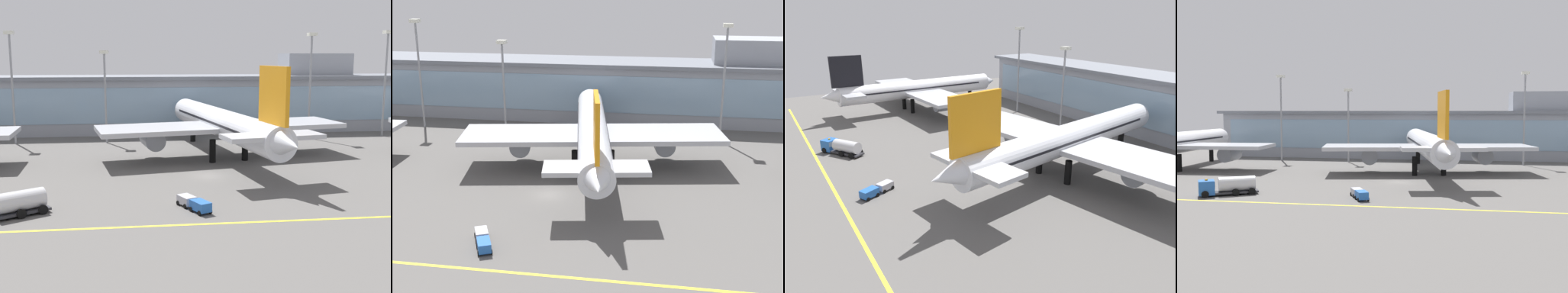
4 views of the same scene
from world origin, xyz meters
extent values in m
plane|color=#5B5956|center=(0.00, 0.00, 0.00)|extent=(180.00, 180.00, 0.00)
cube|color=yellow|center=(0.00, -22.00, 0.01)|extent=(144.00, 0.50, 0.01)
cube|color=#9399A3|center=(0.00, 46.81, 6.29)|extent=(112.80, 12.00, 12.58)
cube|color=#84A3BC|center=(0.00, 40.76, 6.92)|extent=(108.28, 0.20, 8.05)
cube|color=slate|center=(0.00, 46.81, 12.98)|extent=(115.80, 14.00, 0.80)
cylinder|color=black|center=(-55.13, 6.87, 1.94)|extent=(1.10, 1.10, 3.89)
cylinder|color=black|center=(-49.30, 7.13, 1.94)|extent=(1.10, 1.10, 3.89)
cylinder|color=black|center=(-53.12, 27.60, 1.94)|extent=(1.10, 1.10, 3.89)
cylinder|color=white|center=(-52.37, 10.58, 6.08)|extent=(6.82, 44.99, 4.86)
cone|color=white|center=(-53.41, 34.43, 6.08)|extent=(4.81, 4.57, 4.62)
cone|color=white|center=(-51.32, -13.50, 6.44)|extent=(4.36, 5.52, 4.13)
cube|color=#84A3BC|center=(-53.27, 31.18, 6.93)|extent=(3.79, 3.56, 1.46)
cube|color=black|center=(-52.37, 10.58, 6.44)|extent=(6.55, 37.82, 0.39)
cube|color=#B7BAC1|center=(-52.37, 10.58, 5.47)|extent=(44.11, 12.66, 0.78)
cylinder|color=#999EA8|center=(-64.66, 11.66, 3.55)|extent=(3.65, 5.97, 3.40)
cylinder|color=#999EA8|center=(-40.22, 12.73, 3.55)|extent=(3.65, 5.97, 3.40)
cube|color=black|center=(-51.51, -9.12, 12.40)|extent=(0.94, 8.08, 7.78)
cube|color=#B7BAC1|center=(-51.51, -9.12, 6.81)|extent=(14.18, 5.54, 0.62)
cylinder|color=black|center=(2.15, 9.73, 1.99)|extent=(1.10, 1.10, 3.98)
cylinder|color=black|center=(8.03, 10.78, 1.99)|extent=(1.10, 1.10, 3.98)
cylinder|color=black|center=(1.29, 31.46, 1.99)|extent=(1.10, 1.10, 3.98)
cylinder|color=silver|center=(4.43, 13.95, 6.22)|extent=(13.15, 46.96, 4.97)
cone|color=silver|center=(0.04, 38.46, 6.22)|extent=(5.44, 5.24, 4.72)
cone|color=silver|center=(8.86, -10.81, 6.59)|extent=(5.12, 6.13, 4.23)
cube|color=#84A3BC|center=(0.63, 35.15, 7.09)|extent=(4.28, 4.08, 1.49)
cube|color=black|center=(4.43, 13.95, 6.59)|extent=(11.88, 39.60, 0.40)
cube|color=#B7BAC1|center=(4.43, 13.95, 5.59)|extent=(45.18, 18.80, 0.80)
cylinder|color=#999EA8|center=(-7.96, 13.44, 3.63)|extent=(4.50, 6.61, 3.48)
cylinder|color=#999EA8|center=(16.23, 17.77, 3.63)|extent=(4.50, 6.61, 3.48)
cube|color=orange|center=(8.06, -6.33, 12.68)|extent=(2.07, 8.40, 7.96)
cube|color=#B7BAC1|center=(8.06, -6.33, 6.96)|extent=(14.73, 7.55, 0.64)
cylinder|color=black|center=(-27.58, -20.07, 0.55)|extent=(1.09, 0.84, 1.10)
cylinder|color=black|center=(-28.96, -17.87, 0.55)|extent=(1.09, 0.84, 1.10)
cylinder|color=black|center=(-23.77, -17.68, 0.55)|extent=(1.09, 0.84, 1.10)
cylinder|color=black|center=(-25.15, -15.48, 0.55)|extent=(1.09, 0.84, 1.10)
cylinder|color=black|center=(-21.64, -16.34, 0.55)|extent=(1.09, 0.84, 1.10)
cylinder|color=black|center=(-23.02, -14.14, 0.55)|extent=(1.09, 0.84, 1.10)
cube|color=#2D2D33|center=(-24.61, -16.68, 0.45)|extent=(7.65, 6.00, 0.30)
cube|color=#235BB2|center=(-28.05, -18.83, 1.40)|extent=(3.36, 3.45, 2.20)
cube|color=#84A3BC|center=(-28.05, -18.83, 1.88)|extent=(3.39, 3.41, 0.88)
cylinder|color=silver|center=(-24.16, -16.39, 1.75)|extent=(5.95, 4.91, 2.30)
cube|color=orange|center=(-28.05, -18.83, 2.62)|extent=(0.30, 0.40, 0.20)
cylinder|color=black|center=(-2.50, -18.44, 0.30)|extent=(0.44, 0.63, 0.60)
cylinder|color=black|center=(-3.85, -19.08, 0.30)|extent=(0.44, 0.63, 0.60)
cylinder|color=black|center=(-3.27, -16.79, 0.30)|extent=(0.44, 0.63, 0.60)
cylinder|color=black|center=(-4.63, -17.44, 0.30)|extent=(0.44, 0.63, 0.60)
cube|color=#235BB2|center=(-3.56, -17.94, 0.85)|extent=(2.47, 2.99, 1.10)
cylinder|color=black|center=(-3.85, -15.57, 0.30)|extent=(0.42, 0.62, 0.60)
cylinder|color=black|center=(-5.21, -16.21, 0.30)|extent=(0.42, 0.62, 0.60)
cylinder|color=black|center=(-4.57, -14.05, 0.30)|extent=(0.42, 0.62, 0.60)
cylinder|color=black|center=(-5.92, -14.70, 0.30)|extent=(0.42, 0.62, 0.60)
cube|color=#A8A8B2|center=(-4.89, -15.13, 0.80)|extent=(2.38, 2.81, 1.00)
cube|color=#2D2D33|center=(-4.25, -16.49, 0.45)|extent=(0.35, 0.59, 0.08)
cylinder|color=gray|center=(-35.56, 33.03, 11.11)|extent=(0.44, 0.44, 22.23)
cube|color=silver|center=(-35.56, 33.03, 22.58)|extent=(1.80, 1.80, 0.70)
cylinder|color=gray|center=(-16.87, 32.06, 9.20)|extent=(0.44, 0.44, 18.39)
cube|color=silver|center=(-16.87, 32.06, 18.74)|extent=(1.80, 1.80, 0.70)
camera|label=1|loc=(-10.97, -73.85, 18.03)|focal=46.37mm
camera|label=2|loc=(17.53, -70.96, 30.66)|focal=48.58mm
camera|label=3|loc=(48.55, -30.25, 25.73)|focal=34.85mm
camera|label=4|loc=(9.31, -83.72, 13.24)|focal=41.93mm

